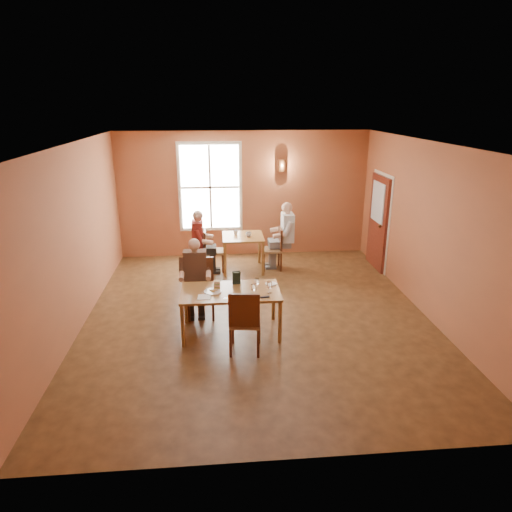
{
  "coord_description": "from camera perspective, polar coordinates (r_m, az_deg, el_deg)",
  "views": [
    {
      "loc": [
        -0.68,
        -7.37,
        3.63
      ],
      "look_at": [
        0.0,
        0.2,
        1.05
      ],
      "focal_mm": 32.0,
      "sensor_mm": 36.0,
      "label": 1
    }
  ],
  "objects": [
    {
      "name": "goblet_b",
      "position": [
        7.22,
        1.69,
        -3.9
      ],
      "size": [
        0.1,
        0.1,
        0.21
      ],
      "primitive_type": null,
      "rotation": [
        0.0,
        0.0,
        0.32
      ],
      "color": "white",
      "rests_on": "main_table"
    },
    {
      "name": "wall_left",
      "position": [
        8.01,
        -21.77,
        1.97
      ],
      "size": [
        0.04,
        7.0,
        3.0
      ],
      "primitive_type": "cube",
      "color": "brown",
      "rests_on": "ground"
    },
    {
      "name": "diner_white",
      "position": [
        10.23,
        2.15,
        2.28
      ],
      "size": [
        0.59,
        0.59,
        1.46
      ],
      "primitive_type": null,
      "rotation": [
        0.0,
        0.0,
        1.57
      ],
      "color": "silver",
      "rests_on": "ground"
    },
    {
      "name": "door",
      "position": [
        10.64,
        14.95,
        4.08
      ],
      "size": [
        0.12,
        1.04,
        2.1
      ],
      "primitive_type": "cube",
      "color": "maroon",
      "rests_on": "ground"
    },
    {
      "name": "napkin",
      "position": [
        7.16,
        -6.49,
        -5.12
      ],
      "size": [
        0.21,
        0.21,
        0.01
      ],
      "primitive_type": "cube",
      "rotation": [
        0.0,
        0.0,
        -0.07
      ],
      "color": "white",
      "rests_on": "main_table"
    },
    {
      "name": "chair_empty",
      "position": [
        6.92,
        -1.38,
        -8.0
      ],
      "size": [
        0.51,
        0.51,
        1.03
      ],
      "primitive_type": null,
      "rotation": [
        0.0,
        0.0,
        -0.13
      ],
      "color": "brown",
      "rests_on": "ground"
    },
    {
      "name": "diner_main",
      "position": [
        7.97,
        -6.98,
        -3.28
      ],
      "size": [
        0.53,
        0.53,
        1.32
      ],
      "primitive_type": null,
      "rotation": [
        0.0,
        0.0,
        3.14
      ],
      "color": "black",
      "rests_on": "ground"
    },
    {
      "name": "chair_diner_main",
      "position": [
        8.05,
        -6.93,
        -4.13
      ],
      "size": [
        0.46,
        0.46,
        1.04
      ],
      "primitive_type": null,
      "rotation": [
        0.0,
        0.0,
        3.14
      ],
      "color": "#4C2111",
      "rests_on": "ground"
    },
    {
      "name": "ceiling",
      "position": [
        7.43,
        0.14,
        13.89
      ],
      "size": [
        6.0,
        7.0,
        0.04
      ],
      "primitive_type": "cube",
      "color": "white",
      "rests_on": "wall_back"
    },
    {
      "name": "diner_maroon",
      "position": [
        10.17,
        -5.48,
        1.81
      ],
      "size": [
        0.55,
        0.55,
        1.37
      ],
      "primitive_type": null,
      "rotation": [
        0.0,
        0.0,
        -1.57
      ],
      "color": "maroon",
      "rests_on": "ground"
    },
    {
      "name": "menu_stand",
      "position": [
        7.58,
        -2.46,
        -2.74
      ],
      "size": [
        0.14,
        0.09,
        0.22
      ],
      "primitive_type": "cube",
      "rotation": [
        0.0,
        0.0,
        0.19
      ],
      "color": "black",
      "rests_on": "main_table"
    },
    {
      "name": "sunglasses",
      "position": [
        7.1,
        1.11,
        -5.14
      ],
      "size": [
        0.15,
        0.07,
        0.02
      ],
      "primitive_type": "cube",
      "rotation": [
        0.0,
        0.0,
        0.18
      ],
      "color": "black",
      "rests_on": "main_table"
    },
    {
      "name": "knife",
      "position": [
        7.12,
        -3.28,
        -5.16
      ],
      "size": [
        0.2,
        0.1,
        0.0
      ],
      "primitive_type": "cube",
      "rotation": [
        0.0,
        0.0,
        0.42
      ],
      "color": "silver",
      "rests_on": "main_table"
    },
    {
      "name": "wall_sconce",
      "position": [
        10.98,
        3.24,
        11.24
      ],
      "size": [
        0.16,
        0.16,
        0.28
      ],
      "primitive_type": "cylinder",
      "color": "brown",
      "rests_on": "wall_back"
    },
    {
      "name": "goblet_c",
      "position": [
        7.17,
        -0.33,
        -4.16
      ],
      "size": [
        0.1,
        0.1,
        0.19
      ],
      "primitive_type": null,
      "rotation": [
        0.0,
        0.0,
        0.35
      ],
      "color": "white",
      "rests_on": "main_table"
    },
    {
      "name": "chair_diner_maroon",
      "position": [
        10.23,
        -5.28,
        0.7
      ],
      "size": [
        0.42,
        0.42,
        0.95
      ],
      "primitive_type": null,
      "rotation": [
        0.0,
        0.0,
        -1.57
      ],
      "color": "#563318",
      "rests_on": "ground"
    },
    {
      "name": "ground",
      "position": [
        8.24,
        0.13,
        -7.38
      ],
      "size": [
        6.0,
        7.0,
        0.01
      ],
      "primitive_type": "cube",
      "color": "brown",
      "rests_on": "ground"
    },
    {
      "name": "wall_front",
      "position": [
        4.47,
        4.33,
        -9.77
      ],
      "size": [
        6.0,
        0.04,
        3.0
      ],
      "primitive_type": "cube",
      "color": "brown",
      "rests_on": "ground"
    },
    {
      "name": "cup_a",
      "position": [
        10.07,
        -0.94,
        2.71
      ],
      "size": [
        0.17,
        0.17,
        0.1
      ],
      "primitive_type": "imported",
      "rotation": [
        0.0,
        0.0,
        0.41
      ],
      "color": "silver",
      "rests_on": "second_table"
    },
    {
      "name": "wall_back",
      "position": [
        11.1,
        -1.55,
        7.68
      ],
      "size": [
        6.0,
        0.04,
        3.0
      ],
      "primitive_type": "cube",
      "color": "brown",
      "rests_on": "ground"
    },
    {
      "name": "second_table",
      "position": [
        10.27,
        -1.64,
        0.4
      ],
      "size": [
        0.9,
        0.9,
        0.8
      ],
      "primitive_type": null,
      "color": "brown",
      "rests_on": "ground"
    },
    {
      "name": "sandwich",
      "position": [
        7.41,
        -4.88,
        -3.71
      ],
      "size": [
        0.1,
        0.1,
        0.12
      ],
      "primitive_type": "cube",
      "rotation": [
        0.0,
        0.0,
        -0.04
      ],
      "color": "tan",
      "rests_on": "main_table"
    },
    {
      "name": "goblet_a",
      "position": [
        7.4,
        0.12,
        -3.39
      ],
      "size": [
        0.08,
        0.08,
        0.19
      ],
      "primitive_type": null,
      "rotation": [
        0.0,
        0.0,
        0.1
      ],
      "color": "white",
      "rests_on": "main_table"
    },
    {
      "name": "plate_food",
      "position": [
        7.32,
        -5.44,
        -4.39
      ],
      "size": [
        0.33,
        0.33,
        0.04
      ],
      "primitive_type": "cylinder",
      "rotation": [
        0.0,
        0.0,
        -0.18
      ],
      "color": "silver",
      "rests_on": "main_table"
    },
    {
      "name": "main_table",
      "position": [
        7.51,
        -3.17,
        -6.98
      ],
      "size": [
        1.59,
        0.89,
        0.75
      ],
      "primitive_type": null,
      "color": "brown",
      "rests_on": "ground"
    },
    {
      "name": "cup_b",
      "position": [
        10.24,
        -2.56,
        2.96
      ],
      "size": [
        0.12,
        0.12,
        0.1
      ],
      "primitive_type": "imported",
      "rotation": [
        0.0,
        0.0,
        -0.17
      ],
      "color": "white",
      "rests_on": "second_table"
    },
    {
      "name": "window",
      "position": [
        10.99,
        -5.75,
        8.54
      ],
      "size": [
        1.36,
        0.1,
        1.96
      ],
      "primitive_type": "cube",
      "color": "white",
      "rests_on": "wall_back"
    },
    {
      "name": "wall_right",
      "position": [
        8.51,
        20.72,
        3.02
      ],
      "size": [
        0.04,
        7.0,
        3.0
      ],
      "primitive_type": "cube",
      "color": "brown",
      "rests_on": "ground"
    },
    {
      "name": "side_plate",
      "position": [
        7.6,
        1.85,
        -3.5
      ],
      "size": [
        0.25,
        0.25,
        0.01
      ],
      "primitive_type": "cylinder",
      "rotation": [
        0.0,
        0.0,
        -0.36
      ],
      "color": "white",
      "rests_on": "main_table"
    },
    {
      "name": "chair_diner_white",
      "position": [
        10.3,
        1.97,
        0.92
      ],
      "size": [
        0.42,
        0.42,
        0.96
      ],
      "primitive_type": null,
      "rotation": [
        0.0,
        0.0,
        1.57
      ],
      "color": "#41210E",
      "rests_on": "ground"
    }
  ]
}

